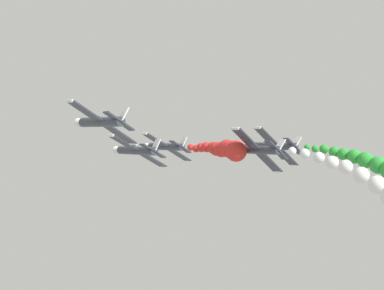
% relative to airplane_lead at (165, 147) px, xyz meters
% --- Properties ---
extents(airplane_lead, '(8.60, 10.35, 4.83)m').
position_rel_airplane_lead_xyz_m(airplane_lead, '(0.00, 0.00, 0.00)').
color(airplane_lead, '#333842').
extents(smoke_trail_lead, '(4.93, 16.67, 2.93)m').
position_rel_airplane_lead_xyz_m(smoke_trail_lead, '(-1.93, -17.82, -0.09)').
color(smoke_trail_lead, red).
extents(airplane_left_inner, '(8.64, 10.35, 4.75)m').
position_rel_airplane_lead_xyz_m(airplane_left_inner, '(-12.51, -12.08, -0.20)').
color(airplane_left_inner, '#333842').
extents(airplane_right_inner, '(7.76, 10.35, 6.17)m').
position_rel_airplane_lead_xyz_m(airplane_right_inner, '(10.84, -13.46, 0.17)').
color(airplane_right_inner, '#333842').
extents(airplane_left_outer, '(7.72, 10.35, 6.21)m').
position_rel_airplane_lead_xyz_m(airplane_left_outer, '(-0.98, -23.12, -0.04)').
color(airplane_left_outer, '#333842').
extents(airplane_right_outer, '(8.41, 10.35, 5.17)m').
position_rel_airplane_lead_xyz_m(airplane_right_outer, '(-24.39, -24.15, 3.42)').
color(airplane_right_outer, '#333842').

